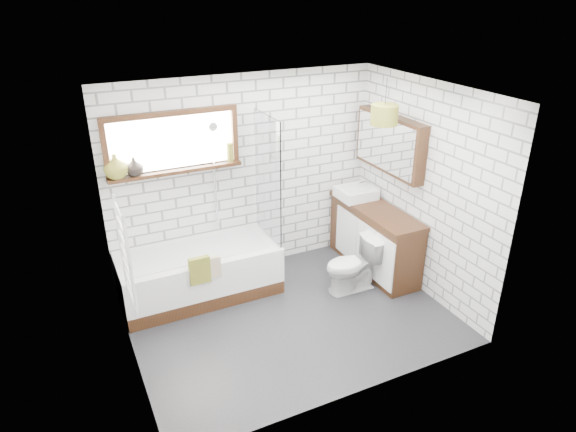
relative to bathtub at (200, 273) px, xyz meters
name	(u,v)px	position (x,y,z in m)	size (l,w,h in m)	color
floor	(291,318)	(0.77, -0.89, -0.30)	(3.40, 2.60, 0.01)	#232326
ceiling	(291,93)	(0.77, -0.89, 2.21)	(3.40, 2.60, 0.01)	white
wall_back	(245,177)	(0.77, 0.41, 0.95)	(3.40, 0.01, 2.50)	white
wall_front	(361,277)	(0.77, -2.20, 0.95)	(3.40, 0.01, 2.50)	white
wall_left	(120,251)	(-0.94, -0.89, 0.95)	(0.01, 2.60, 2.50)	white
wall_right	(424,190)	(2.47, -0.89, 0.95)	(0.01, 2.60, 2.50)	white
window	(173,143)	(-0.08, 0.37, 1.50)	(1.52, 0.16, 0.68)	black
towel_radiator	(125,255)	(-0.89, -0.89, 0.90)	(0.06, 0.52, 1.00)	white
mirror_cabinet	(390,144)	(2.39, -0.29, 1.35)	(0.16, 1.20, 0.70)	black
shower_riser	(214,175)	(0.37, 0.37, 1.05)	(0.02, 0.02, 1.30)	silver
bathtub	(200,273)	(0.00, 0.00, 0.00)	(1.84, 0.81, 0.60)	white
shower_screen	(268,178)	(0.90, 0.00, 1.05)	(0.02, 0.72, 1.50)	white
towel_green	(200,270)	(-0.10, -0.41, 0.28)	(0.23, 0.06, 0.32)	olive
towel_beige	(212,267)	(0.04, -0.41, 0.28)	(0.19, 0.05, 0.25)	tan
vanity	(374,238)	(2.23, -0.35, 0.13)	(0.48, 1.49, 0.86)	black
basin	(356,193)	(2.17, 0.04, 0.63)	(0.47, 0.41, 0.14)	white
tap	(367,187)	(2.33, 0.04, 0.69)	(0.03, 0.03, 0.16)	silver
toilet	(352,265)	(1.69, -0.69, 0.04)	(0.67, 0.38, 0.68)	white
vase_olive	(116,168)	(-0.73, 0.34, 1.32)	(0.26, 0.26, 0.27)	olive
vase_dark	(134,168)	(-0.54, 0.34, 1.28)	(0.19, 0.19, 0.20)	black
bottle	(230,154)	(0.57, 0.34, 1.29)	(0.07, 0.07, 0.22)	olive
pendant	(384,115)	(2.07, -0.58, 1.80)	(0.30, 0.30, 0.22)	olive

